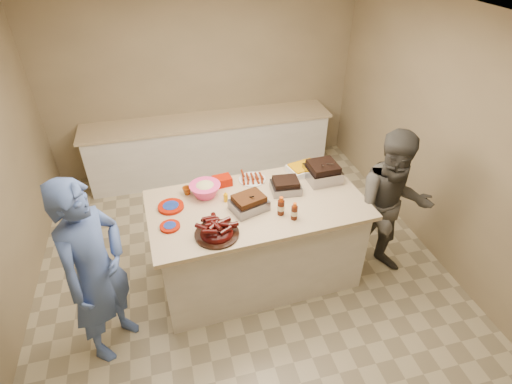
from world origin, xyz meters
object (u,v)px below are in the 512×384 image
object	(u,v)px
bbq_bottle_a	(294,219)
plastic_cup	(187,194)
guest_blue	(118,339)
rib_platter	(217,235)
island	(257,274)
roasting_pan	(322,179)
bbq_bottle_b	(281,214)
mustard_bottle	(226,201)
coleslaw_bowl	(206,195)
guest_gray	(376,267)

from	to	relation	value
bbq_bottle_a	plastic_cup	xyz separation A→B (m)	(-0.92, 0.65, 0.00)
guest_blue	rib_platter	bearing A→B (deg)	-48.22
bbq_bottle_a	island	bearing A→B (deg)	129.91
island	rib_platter	bearing A→B (deg)	-145.05
roasting_pan	island	bearing A→B (deg)	-165.13
bbq_bottle_a	guest_blue	distance (m)	2.04
roasting_pan	guest_blue	xyz separation A→B (m)	(-2.28, -0.70, -1.01)
bbq_bottle_b	island	bearing A→B (deg)	127.45
island	guest_blue	xyz separation A→B (m)	(-1.50, -0.47, 0.00)
mustard_bottle	guest_blue	distance (m)	1.68
coleslaw_bowl	guest_gray	xyz separation A→B (m)	(1.83, -0.50, -1.01)
rib_platter	mustard_bottle	size ratio (longest dim) A/B	3.48
bbq_bottle_a	bbq_bottle_b	xyz separation A→B (m)	(-0.10, 0.10, 0.00)
rib_platter	guest_gray	distance (m)	2.09
bbq_bottle_a	guest_blue	world-z (taller)	bbq_bottle_a
bbq_bottle_b	plastic_cup	distance (m)	0.99
plastic_cup	guest_gray	distance (m)	2.32
mustard_bottle	guest_gray	size ratio (longest dim) A/B	0.07
rib_platter	bbq_bottle_a	xyz separation A→B (m)	(0.74, 0.04, 0.00)
roasting_pan	guest_gray	distance (m)	1.26
coleslaw_bowl	bbq_bottle_b	distance (m)	0.80
island	coleslaw_bowl	bearing A→B (deg)	147.97
coleslaw_bowl	rib_platter	bearing A→B (deg)	-89.60
bbq_bottle_b	guest_gray	xyz separation A→B (m)	(1.19, -0.02, -1.01)
island	guest_gray	distance (m)	1.38
bbq_bottle_a	guest_gray	distance (m)	1.49
roasting_pan	guest_blue	distance (m)	2.59
island	bbq_bottle_b	xyz separation A→B (m)	(0.17, -0.22, 1.01)
roasting_pan	plastic_cup	bearing A→B (deg)	174.28
rib_platter	roasting_pan	size ratio (longest dim) A/B	1.19
island	mustard_bottle	distance (m)	1.06
coleslaw_bowl	mustard_bottle	world-z (taller)	coleslaw_bowl
bbq_bottle_a	guest_gray	bearing A→B (deg)	4.23
roasting_pan	guest_gray	xyz separation A→B (m)	(0.58, -0.48, -1.01)
bbq_bottle_a	plastic_cup	bearing A→B (deg)	144.67
island	coleslaw_bowl	xyz separation A→B (m)	(-0.47, 0.26, 1.01)
rib_platter	plastic_cup	bearing A→B (deg)	104.72
bbq_bottle_a	mustard_bottle	size ratio (longest dim) A/B	1.56
bbq_bottle_b	guest_blue	xyz separation A→B (m)	(-1.67, -0.24, -1.01)
roasting_pan	mustard_bottle	distance (m)	1.08
plastic_cup	guest_blue	size ratio (longest dim) A/B	0.05
bbq_bottle_a	guest_gray	xyz separation A→B (m)	(1.09, 0.08, -1.01)
plastic_cup	guest_gray	size ratio (longest dim) A/B	0.05
island	plastic_cup	xyz separation A→B (m)	(-0.65, 0.33, 1.01)
rib_platter	guest_gray	bearing A→B (deg)	3.82
mustard_bottle	guest_blue	world-z (taller)	mustard_bottle
bbq_bottle_b	guest_blue	distance (m)	1.97
guest_gray	island	bearing A→B (deg)	-177.15
rib_platter	coleslaw_bowl	size ratio (longest dim) A/B	1.28
island	plastic_cup	world-z (taller)	plastic_cup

